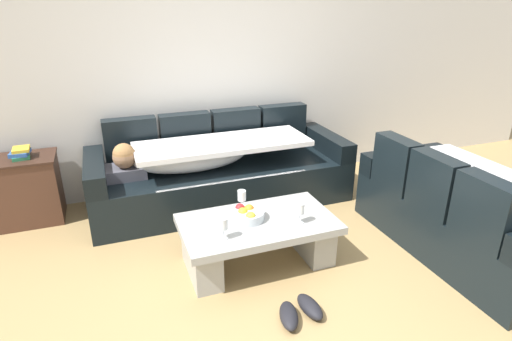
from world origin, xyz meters
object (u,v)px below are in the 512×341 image
wine_glass_far_back (242,196)px  pair_of_shoes (299,311)px  couch_near_window (464,213)px  coffee_table (258,236)px  wine_glass_near_right (300,209)px  fruit_bowl (246,214)px  book_stack_on_cabinet (20,153)px  side_cabinet (19,191)px  wine_glass_near_left (223,224)px  couch_along_wall (217,172)px

wine_glass_far_back → pair_of_shoes: (0.09, -0.92, -0.45)m
pair_of_shoes → couch_near_window: bearing=10.1°
coffee_table → wine_glass_near_right: (0.29, -0.14, 0.26)m
fruit_bowl → book_stack_on_cabinet: (-1.69, 1.35, 0.26)m
side_cabinet → wine_glass_near_left: bearing=-46.0°
coffee_table → wine_glass_far_back: bearing=103.6°
couch_near_window → wine_glass_near_left: size_ratio=10.67×
wine_glass_near_left → book_stack_on_cabinet: (-1.44, 1.57, 0.19)m
couch_near_window → book_stack_on_cabinet: 3.90m
couch_along_wall → side_cabinet: size_ratio=3.59×
coffee_table → wine_glass_far_back: wine_glass_far_back is taller
fruit_bowl → pair_of_shoes: 0.84m
side_cabinet → book_stack_on_cabinet: 0.37m
coffee_table → wine_glass_near_left: size_ratio=7.23×
wine_glass_near_left → wine_glass_near_right: bearing=1.8°
coffee_table → fruit_bowl: 0.21m
coffee_table → book_stack_on_cabinet: book_stack_on_cabinet is taller
fruit_bowl → coffee_table: bearing=-37.8°
coffee_table → pair_of_shoes: coffee_table is taller
wine_glass_far_back → side_cabinet: (-1.79, 1.18, -0.17)m
couch_near_window → wine_glass_far_back: bearing=70.1°
couch_near_window → wine_glass_far_back: (-1.72, 0.63, 0.16)m
fruit_bowl → side_cabinet: (-1.77, 1.35, -0.10)m
couch_along_wall → side_cabinet: (-1.84, 0.22, -0.01)m
couch_along_wall → fruit_bowl: (-0.07, -1.13, 0.10)m
wine_glass_far_back → couch_near_window: bearing=-19.9°
wine_glass_near_left → wine_glass_far_back: 0.47m
couch_near_window → book_stack_on_cabinet: bearing=62.2°
fruit_bowl → side_cabinet: side_cabinet is taller
wine_glass_far_back → wine_glass_near_right: bearing=-47.4°
coffee_table → wine_glass_far_back: size_ratio=7.23×
couch_along_wall → couch_near_window: bearing=-43.5°
wine_glass_near_right → coffee_table: bearing=153.3°
couch_along_wall → book_stack_on_cabinet: couch_along_wall is taller
wine_glass_far_back → side_cabinet: side_cabinet is taller
wine_glass_near_left → wine_glass_near_right: (0.61, 0.02, 0.00)m
couch_along_wall → side_cabinet: couch_along_wall is taller
wine_glass_far_back → pair_of_shoes: wine_glass_far_back is taller
wine_glass_near_right → book_stack_on_cabinet: size_ratio=0.70×
side_cabinet → wine_glass_near_right: bearing=-36.1°
coffee_table → fruit_bowl: size_ratio=4.29×
wine_glass_near_right → side_cabinet: (-2.13, 1.55, -0.17)m
wine_glass_far_back → pair_of_shoes: bearing=-84.4°
wine_glass_near_left → pair_of_shoes: (0.36, -0.53, -0.45)m
couch_near_window → side_cabinet: bearing=62.8°
couch_along_wall → couch_near_window: size_ratio=1.46×
fruit_bowl → book_stack_on_cabinet: book_stack_on_cabinet is taller
side_cabinet → pair_of_shoes: 2.83m
fruit_bowl → wine_glass_far_back: (0.02, 0.17, 0.07)m
wine_glass_near_left → side_cabinet: side_cabinet is taller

